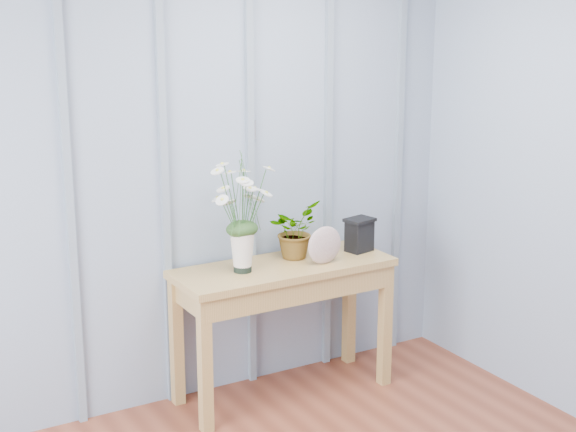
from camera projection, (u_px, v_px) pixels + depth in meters
room_shell at (234, 46)px, 3.11m from camera, size 4.00×4.50×2.50m
sideboard at (283, 285)px, 4.75m from camera, size 1.20×0.45×0.75m
daisy_vase at (242, 202)px, 4.51m from camera, size 0.42×0.32×0.60m
spider_plant at (294, 230)px, 4.82m from camera, size 0.37×0.36×0.31m
felt_disc_vessel at (325, 245)px, 4.72m from camera, size 0.21×0.06×0.21m
carved_box at (359, 234)px, 4.94m from camera, size 0.18×0.15×0.19m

